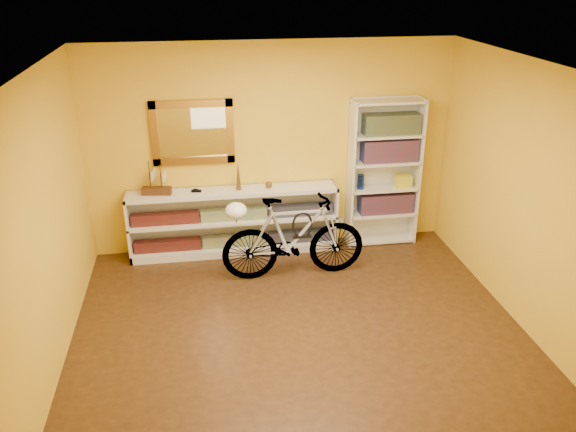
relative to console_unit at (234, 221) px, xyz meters
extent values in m
cube|color=#321D0D|center=(0.51, -1.81, -0.43)|extent=(4.50, 4.00, 0.01)
cube|color=silver|center=(0.51, -1.81, 2.18)|extent=(4.50, 4.00, 0.01)
cube|color=gold|center=(0.51, 0.19, 0.88)|extent=(4.50, 0.01, 2.60)
cube|color=gold|center=(-1.75, -1.81, 0.88)|extent=(0.01, 4.00, 2.60)
cube|color=gold|center=(2.76, -1.81, 0.88)|extent=(0.01, 4.00, 2.60)
cube|color=#8D5E19|center=(-0.44, 0.15, 1.12)|extent=(0.98, 0.06, 0.78)
cube|color=silver|center=(1.41, 0.17, -0.17)|extent=(0.09, 0.02, 0.09)
cube|color=black|center=(0.00, -0.02, -0.26)|extent=(2.50, 0.13, 0.14)
cube|color=navy|center=(0.00, -0.02, 0.11)|extent=(2.50, 0.13, 0.14)
imported|color=black|center=(-0.44, 0.00, 0.43)|extent=(0.00, 0.00, 0.00)
cone|color=brown|center=(0.07, 0.00, 0.61)|extent=(0.06, 0.06, 0.37)
sphere|color=brown|center=(0.45, 0.00, 0.47)|extent=(0.08, 0.08, 0.08)
cube|color=maroon|center=(1.97, 0.03, 0.12)|extent=(0.70, 0.22, 0.26)
cube|color=maroon|center=(1.97, 0.03, 0.83)|extent=(0.70, 0.22, 0.28)
cube|color=navy|center=(1.97, 0.03, 1.16)|extent=(0.70, 0.22, 0.25)
cylinder|color=navy|center=(1.62, 0.01, 0.43)|extent=(0.08, 0.08, 0.19)
cube|color=maroon|center=(1.72, 0.06, 1.13)|extent=(0.19, 0.19, 0.19)
cube|color=yellow|center=(2.17, -0.01, 0.42)|extent=(0.20, 0.14, 0.16)
imported|color=silver|center=(0.64, -0.72, 0.08)|extent=(0.47, 1.71, 1.00)
ellipsoid|color=white|center=(-0.01, -0.73, 0.46)|extent=(0.25, 0.24, 0.19)
torus|color=black|center=(0.74, -0.72, 0.23)|extent=(0.24, 0.03, 0.24)
camera|label=1|loc=(-0.37, -6.64, 2.99)|focal=36.09mm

